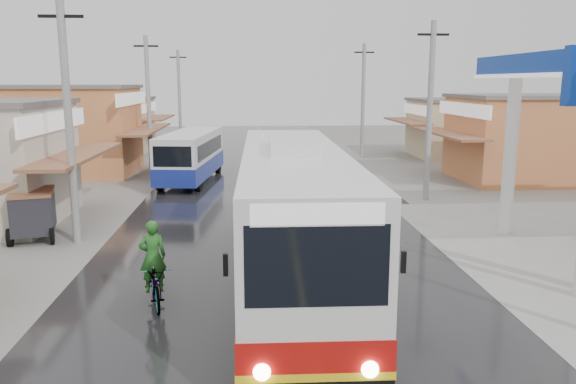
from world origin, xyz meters
The scene contains 10 objects.
ground centered at (0.00, 0.00, 0.00)m, with size 120.00×120.00×0.00m, color slate.
road centered at (0.00, 15.00, 0.01)m, with size 12.00×90.00×0.02m, color black.
centre_line centered at (0.00, 15.00, 0.02)m, with size 0.15×90.00×0.01m, color #D8CC4C.
shopfronts_left centered at (-13.00, 18.00, 0.00)m, with size 11.00×44.00×5.20m, color #C3B186, non-canonical shape.
utility_poles_left centered at (-7.00, 16.00, 0.00)m, with size 1.60×50.00×8.00m, color gray, non-canonical shape.
utility_poles_right centered at (7.00, 15.00, 0.00)m, with size 1.60×36.00×8.00m, color gray, non-canonical shape.
coach_bus centered at (0.04, 4.63, 1.89)m, with size 3.00×12.58×3.91m.
second_bus centered at (-4.28, 20.68, 1.45)m, with size 3.12×8.27×2.68m.
cyclist centered at (-3.43, 3.25, 0.71)m, with size 1.17×2.12×2.17m.
tricycle_near centered at (-8.58, 9.47, 0.98)m, with size 1.99×2.35×1.71m.
Camera 1 is at (-1.10, -9.90, 5.36)m, focal length 35.00 mm.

